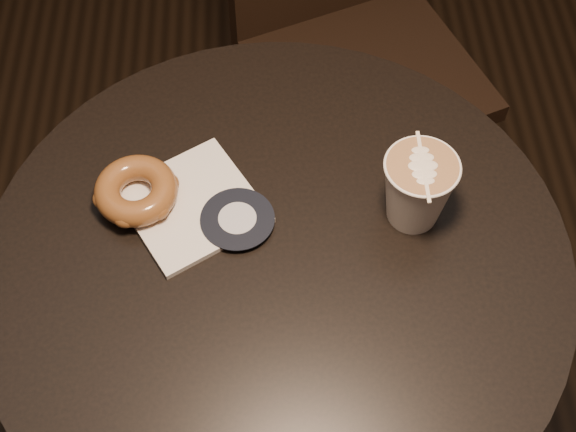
{
  "coord_description": "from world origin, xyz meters",
  "views": [
    {
      "loc": [
        -0.01,
        -0.48,
        1.56
      ],
      "look_at": [
        0.01,
        0.03,
        0.79
      ],
      "focal_mm": 50.0,
      "sensor_mm": 36.0,
      "label": 1
    }
  ],
  "objects": [
    {
      "name": "latte_cup",
      "position": [
        0.17,
        0.05,
        0.8
      ],
      "size": [
        0.09,
        0.09,
        0.1
      ],
      "primitive_type": null,
      "color": "silver",
      "rests_on": "cafe_table"
    },
    {
      "name": "pastry_bag",
      "position": [
        -0.1,
        0.07,
        0.75
      ],
      "size": [
        0.2,
        0.2,
        0.01
      ],
      "primitive_type": "cube",
      "rotation": [
        0.0,
        0.0,
        0.53
      ],
      "color": "silver",
      "rests_on": "cafe_table"
    },
    {
      "name": "doughnut",
      "position": [
        -0.17,
        0.08,
        0.77
      ],
      "size": [
        0.1,
        0.1,
        0.03
      ],
      "primitive_type": "torus",
      "color": "brown",
      "rests_on": "pastry_bag"
    },
    {
      "name": "cafe_table",
      "position": [
        0.0,
        0.0,
        0.55
      ],
      "size": [
        0.7,
        0.7,
        0.75
      ],
      "color": "black",
      "rests_on": "ground"
    }
  ]
}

